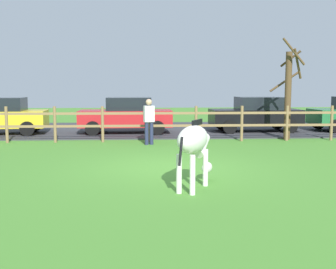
{
  "coord_description": "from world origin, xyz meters",
  "views": [
    {
      "loc": [
        -0.68,
        -10.67,
        2.1
      ],
      "look_at": [
        0.03,
        1.09,
        0.73
      ],
      "focal_mm": 44.63,
      "sensor_mm": 36.0,
      "label": 1
    }
  ],
  "objects_px": {
    "bare_tree": "(288,91)",
    "parked_car_black": "(256,114)",
    "visitor_near_fence": "(149,120)",
    "zebra": "(194,144)",
    "parked_car_red": "(126,115)"
  },
  "relations": [
    {
      "from": "parked_car_black",
      "to": "parked_car_red",
      "type": "xyz_separation_m",
      "value": [
        -5.83,
        -0.3,
        0.0
      ]
    },
    {
      "from": "parked_car_black",
      "to": "visitor_near_fence",
      "type": "relative_size",
      "value": 2.46
    },
    {
      "from": "zebra",
      "to": "visitor_near_fence",
      "type": "height_order",
      "value": "visitor_near_fence"
    },
    {
      "from": "zebra",
      "to": "parked_car_red",
      "type": "relative_size",
      "value": 0.44
    },
    {
      "from": "zebra",
      "to": "parked_car_red",
      "type": "height_order",
      "value": "parked_car_red"
    },
    {
      "from": "parked_car_black",
      "to": "visitor_near_fence",
      "type": "bearing_deg",
      "value": -143.05
    },
    {
      "from": "parked_car_red",
      "to": "visitor_near_fence",
      "type": "height_order",
      "value": "visitor_near_fence"
    },
    {
      "from": "visitor_near_fence",
      "to": "parked_car_red",
      "type": "bearing_deg",
      "value": 105.55
    },
    {
      "from": "visitor_near_fence",
      "to": "parked_car_black",
      "type": "bearing_deg",
      "value": 36.95
    },
    {
      "from": "bare_tree",
      "to": "parked_car_red",
      "type": "height_order",
      "value": "bare_tree"
    },
    {
      "from": "bare_tree",
      "to": "parked_car_black",
      "type": "height_order",
      "value": "bare_tree"
    },
    {
      "from": "parked_car_black",
      "to": "visitor_near_fence",
      "type": "height_order",
      "value": "visitor_near_fence"
    },
    {
      "from": "bare_tree",
      "to": "visitor_near_fence",
      "type": "height_order",
      "value": "bare_tree"
    },
    {
      "from": "zebra",
      "to": "bare_tree",
      "type": "bearing_deg",
      "value": 58.92
    },
    {
      "from": "bare_tree",
      "to": "zebra",
      "type": "xyz_separation_m",
      "value": [
        -4.64,
        -7.69,
        -0.96
      ]
    }
  ]
}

